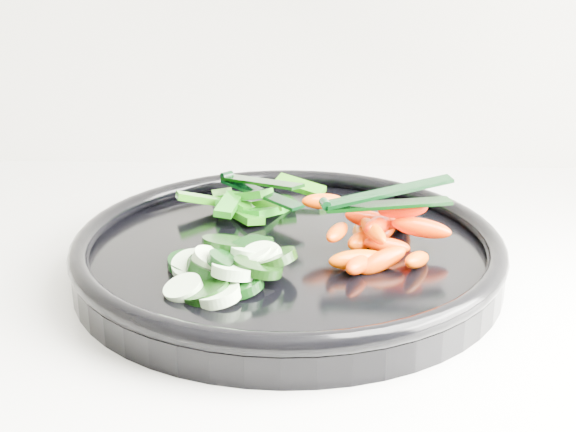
{
  "coord_description": "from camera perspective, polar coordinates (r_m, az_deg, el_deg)",
  "views": [
    {
      "loc": [
        0.43,
        1.03,
        1.23
      ],
      "look_at": [
        0.4,
        1.67,
        0.99
      ],
      "focal_mm": 50.0,
      "sensor_mm": 36.0,
      "label": 1
    }
  ],
  "objects": [
    {
      "name": "tong_carrot",
      "position": [
        0.68,
        6.87,
        1.24
      ],
      "size": [
        0.11,
        0.04,
        0.02
      ],
      "color": "black",
      "rests_on": "carrot_pile"
    },
    {
      "name": "veggie_tray",
      "position": [
        0.7,
        -0.0,
        -2.65
      ],
      "size": [
        0.41,
        0.41,
        0.04
      ],
      "color": "black",
      "rests_on": "counter"
    },
    {
      "name": "pepper_pile",
      "position": [
        0.79,
        -2.89,
        0.93
      ],
      "size": [
        0.15,
        0.11,
        0.04
      ],
      "color": "#136A0A",
      "rests_on": "veggie_tray"
    },
    {
      "name": "carrot_pile",
      "position": [
        0.69,
        6.5,
        -1.27
      ],
      "size": [
        0.13,
        0.14,
        0.05
      ],
      "color": "#ED5D00",
      "rests_on": "veggie_tray"
    },
    {
      "name": "tong_pepper",
      "position": [
        0.78,
        -2.11,
        2.1
      ],
      "size": [
        0.09,
        0.09,
        0.02
      ],
      "color": "black",
      "rests_on": "pepper_pile"
    },
    {
      "name": "cucumber_pile",
      "position": [
        0.65,
        -4.36,
        -3.47
      ],
      "size": [
        0.12,
        0.13,
        0.04
      ],
      "color": "black",
      "rests_on": "veggie_tray"
    }
  ]
}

